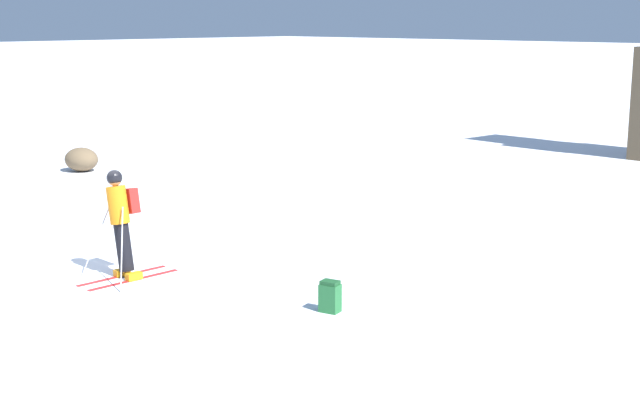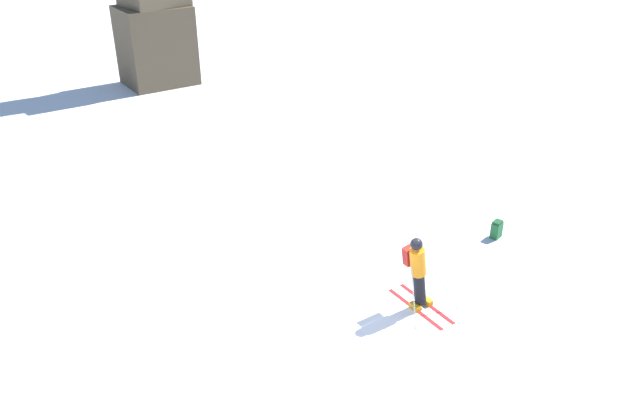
{
  "view_description": "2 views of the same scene",
  "coord_description": "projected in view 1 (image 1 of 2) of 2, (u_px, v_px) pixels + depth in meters",
  "views": [
    {
      "loc": [
        14.09,
        -8.45,
        4.45
      ],
      "look_at": [
        1.86,
        4.25,
        0.85
      ],
      "focal_mm": 50.0,
      "sensor_mm": 36.0,
      "label": 1
    },
    {
      "loc": [
        -7.13,
        -8.15,
        8.64
      ],
      "look_at": [
        0.8,
        3.31,
        1.47
      ],
      "focal_mm": 35.0,
      "sensor_mm": 36.0,
      "label": 2
    }
  ],
  "objects": [
    {
      "name": "ground_plane",
      "position": [
        88.0,
        264.0,
        16.43
      ],
      "size": [
        300.0,
        300.0,
        0.0
      ],
      "primitive_type": "plane",
      "color": "white"
    },
    {
      "name": "spare_backpack",
      "position": [
        330.0,
        297.0,
        13.72
      ],
      "size": [
        0.34,
        0.29,
        0.5
      ],
      "rotation": [
        0.0,
        0.0,
        3.39
      ],
      "color": "#236633",
      "rests_on": "ground"
    },
    {
      "name": "exposed_boulder_0",
      "position": [
        81.0,
        159.0,
        26.35
      ],
      "size": [
        1.08,
        0.92,
        0.7
      ],
      "primitive_type": "ellipsoid",
      "color": "brown",
      "rests_on": "ground"
    },
    {
      "name": "skier",
      "position": [
        121.0,
        217.0,
        15.47
      ],
      "size": [
        1.29,
        1.79,
        1.91
      ],
      "rotation": [
        0.0,
        0.0,
        -0.02
      ],
      "color": "red",
      "rests_on": "ground"
    }
  ]
}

